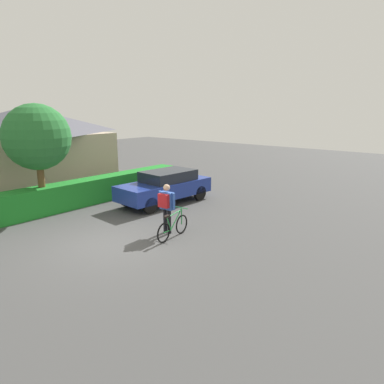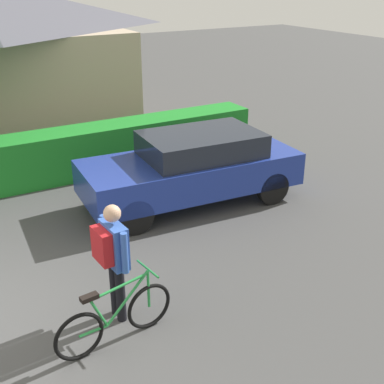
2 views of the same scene
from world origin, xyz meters
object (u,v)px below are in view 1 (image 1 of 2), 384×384
at_px(person_rider, 166,204).
at_px(tree_kerbside, 37,137).
at_px(parked_car_near, 165,186).
at_px(bicycle, 173,227).

relative_size(person_rider, tree_kerbside, 0.39).
relative_size(parked_car_near, person_rider, 2.63).
distance_m(person_rider, tree_kerbside, 5.97).
height_order(person_rider, tree_kerbside, tree_kerbside).
xyz_separation_m(bicycle, person_rider, (0.19, 0.47, 0.67)).
xyz_separation_m(parked_car_near, tree_kerbside, (-4.30, 2.67, 2.27)).
relative_size(bicycle, tree_kerbside, 0.38).
bearing_deg(parked_car_near, person_rider, -135.68).
distance_m(bicycle, person_rider, 0.84).
distance_m(bicycle, tree_kerbside, 6.60).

